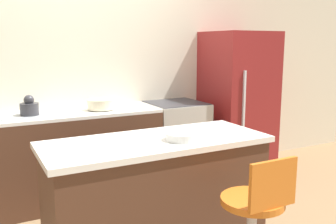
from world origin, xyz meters
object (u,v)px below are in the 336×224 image
kettle (29,107)px  mixing_bowl (101,104)px  oven_range (176,142)px  refrigerator (237,103)px

kettle → mixing_bowl: (0.66, 0.00, -0.02)m
oven_range → refrigerator: refrigerator is taller
oven_range → refrigerator: 0.89m
refrigerator → kettle: (-2.33, 0.01, 0.13)m
mixing_bowl → oven_range: bearing=2.6°
refrigerator → mixing_bowl: bearing=179.6°
oven_range → mixing_bowl: (-0.86, -0.04, 0.50)m
mixing_bowl → refrigerator: bearing=-0.4°
mixing_bowl → kettle: bearing=-180.0°
refrigerator → kettle: bearing=179.7°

